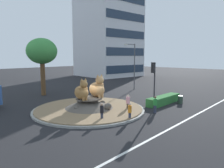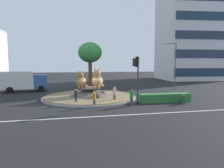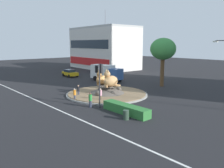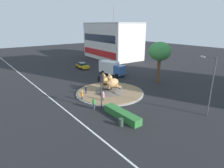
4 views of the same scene
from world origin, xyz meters
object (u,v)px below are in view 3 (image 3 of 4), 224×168
at_px(pedestrian_pink_shirt, 101,95).
at_px(pedestrian_black_shirt, 78,90).
at_px(cat_statue_calico, 110,80).
at_px(traffic_light_mast, 100,76).
at_px(sedan_on_far_lane, 70,73).
at_px(litter_bin, 126,115).
at_px(shophouse_block, 104,48).
at_px(delivery_box_truck, 106,72).
at_px(pedestrian_green_shirt, 90,100).
at_px(cat_statue_tabby, 102,79).
at_px(broadleaf_tree_behind_island, 163,50).
at_px(pedestrian_orange_shirt, 75,94).

bearing_deg(pedestrian_pink_shirt, pedestrian_black_shirt, 151.11).
relative_size(cat_statue_calico, pedestrian_black_shirt, 1.53).
relative_size(traffic_light_mast, sedan_on_far_lane, 1.10).
bearing_deg(sedan_on_far_lane, pedestrian_pink_shirt, -17.37).
bearing_deg(pedestrian_black_shirt, litter_bin, 13.70).
relative_size(shophouse_block, litter_bin, 22.98).
height_order(cat_statue_calico, shophouse_block, shophouse_block).
height_order(traffic_light_mast, delivery_box_truck, traffic_light_mast).
distance_m(pedestrian_green_shirt, sedan_on_far_lane, 24.98).
bearing_deg(pedestrian_pink_shirt, sedan_on_far_lane, 122.55).
distance_m(pedestrian_black_shirt, litter_bin, 11.08).
relative_size(cat_statue_tabby, pedestrian_green_shirt, 1.34).
relative_size(broadleaf_tree_behind_island, sedan_on_far_lane, 1.80).
xyz_separation_m(cat_statue_calico, pedestrian_pink_shirt, (1.48, -2.85, -1.29)).
bearing_deg(shophouse_block, litter_bin, -33.50).
distance_m(broadleaf_tree_behind_island, sedan_on_far_lane, 21.34).
height_order(pedestrian_orange_shirt, sedan_on_far_lane, pedestrian_orange_shirt).
bearing_deg(traffic_light_mast, pedestrian_orange_shirt, 90.32).
relative_size(pedestrian_green_shirt, pedestrian_orange_shirt, 1.06).
distance_m(pedestrian_black_shirt, delivery_box_truck, 13.38).
bearing_deg(delivery_box_truck, broadleaf_tree_behind_island, 8.19).
bearing_deg(litter_bin, shophouse_block, 143.22).
bearing_deg(sedan_on_far_lane, broadleaf_tree_behind_island, 19.96).
bearing_deg(traffic_light_mast, delivery_box_truck, 41.99).
relative_size(delivery_box_truck, litter_bin, 7.36).
relative_size(cat_statue_tabby, shophouse_block, 0.11).
distance_m(pedestrian_green_shirt, pedestrian_pink_shirt, 2.67).
distance_m(cat_statue_tabby, sedan_on_far_lane, 18.73).
xyz_separation_m(pedestrian_green_shirt, delivery_box_truck, (-12.80, 12.97, 0.76)).
bearing_deg(pedestrian_orange_shirt, delivery_box_truck, 68.47).
bearing_deg(broadleaf_tree_behind_island, litter_bin, -63.80).
bearing_deg(cat_statue_calico, sedan_on_far_lane, -96.35).
xyz_separation_m(sedan_on_far_lane, litter_bin, (28.03, -10.94, -0.34)).
bearing_deg(traffic_light_mast, broadleaf_tree_behind_island, 5.79).
height_order(cat_statue_tabby, delivery_box_truck, cat_statue_tabby).
distance_m(pedestrian_green_shirt, litter_bin, 5.60).
bearing_deg(shophouse_block, pedestrian_green_shirt, -38.21).
height_order(pedestrian_green_shirt, delivery_box_truck, delivery_box_truck).
height_order(pedestrian_pink_shirt, sedan_on_far_lane, pedestrian_pink_shirt).
bearing_deg(sedan_on_far_lane, delivery_box_truck, 16.41).
bearing_deg(delivery_box_truck, cat_statue_tabby, -53.42).
xyz_separation_m(broadleaf_tree_behind_island, pedestrian_orange_shirt, (-1.13, -16.19, -5.21)).
distance_m(cat_statue_tabby, litter_bin, 11.63).
relative_size(shophouse_block, sedan_on_far_lane, 4.71).
xyz_separation_m(pedestrian_black_shirt, litter_bin, (10.90, -1.90, -0.38)).
distance_m(cat_statue_tabby, cat_statue_calico, 1.95).
bearing_deg(pedestrian_black_shirt, shophouse_block, 158.72).
xyz_separation_m(pedestrian_green_shirt, pedestrian_orange_shirt, (-3.64, 0.26, -0.04)).
height_order(cat_statue_tabby, traffic_light_mast, traffic_light_mast).
distance_m(broadleaf_tree_behind_island, pedestrian_black_shirt, 15.70).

